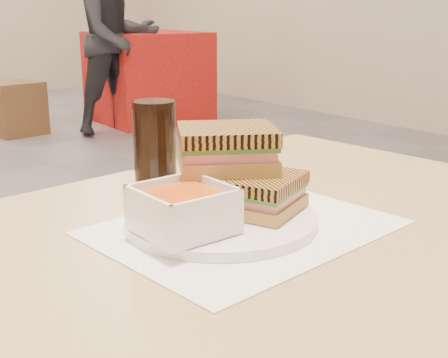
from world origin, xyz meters
TOP-DOWN VIEW (x-y plane):
  - main_table at (-0.04, -2.02)m, footprint 1.27×0.83m
  - tray_liner at (0.04, -2.01)m, footprint 0.40×0.33m
  - plate at (0.02, -1.99)m, footprint 0.26×0.26m
  - soup_bowl at (-0.06, -2.01)m, footprint 0.11×0.11m
  - panini_lower at (0.07, -2.01)m, footprint 0.14×0.13m
  - panini_upper at (0.05, -1.95)m, footprint 0.17×0.16m
  - cola_glass at (0.03, -1.79)m, footprint 0.07×0.07m
  - bg_table_1 at (2.38, 2.31)m, footprint 0.95×0.95m
  - bg_chair_1l at (1.16, 2.42)m, footprint 0.45×0.45m
  - bg_chair_1r at (2.58, 2.92)m, footprint 0.52×0.52m
  - patron_b at (1.91, 1.95)m, footprint 0.82×0.67m

SIDE VIEW (x-z plane):
  - bg_chair_1l at x=1.16m, z-range 0.00..0.44m
  - bg_chair_1r at x=2.58m, z-range 0.00..0.47m
  - bg_table_1 at x=2.38m, z-range 0.00..0.82m
  - main_table at x=-0.04m, z-range 0.26..1.01m
  - tray_liner at x=0.04m, z-range 0.75..0.75m
  - plate at x=0.02m, z-range 0.75..0.77m
  - panini_lower at x=0.07m, z-range 0.77..0.82m
  - soup_bowl at x=-0.06m, z-range 0.76..0.82m
  - patron_b at x=1.91m, z-range 0.00..1.59m
  - cola_glass at x=0.03m, z-range 0.75..0.89m
  - panini_upper at x=0.05m, z-range 0.82..0.88m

